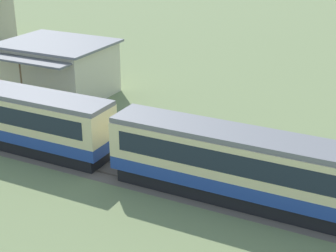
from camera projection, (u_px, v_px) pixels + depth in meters
name	position (u px, v px, depth m)	size (l,w,h in m)	color
passenger_train	(265.00, 169.00, 27.65)	(92.29, 2.88, 4.11)	#234293
railway_track	(236.00, 199.00, 29.16)	(144.28, 3.60, 0.04)	#665B51
station_building	(58.00, 68.00, 45.01)	(9.22, 8.55, 4.75)	beige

